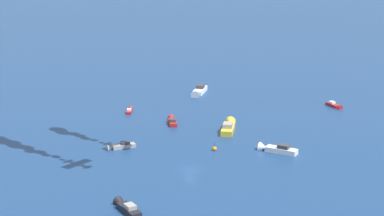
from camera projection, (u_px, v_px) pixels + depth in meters
The scene contains 10 objects.
ground_plane at pixel (190, 169), 160.35m from camera, with size 2000.00×2000.00×0.00m, color navy.
motorboat_far_port at pixel (120, 146), 173.75m from camera, with size 7.07×4.34×2.01m.
motorboat_far_stbd at pixel (229, 127), 187.64m from camera, with size 10.66×8.77×3.21m.
motorboat_inshore at pixel (130, 110), 203.78m from camera, with size 4.81×4.51×1.52m.
motorboat_ahead at pixel (276, 149), 171.25m from camera, with size 4.75×9.60×2.70m.
motorboat_outer_ring_a at pixel (335, 105), 208.41m from camera, with size 3.48×6.27×1.77m.
motorboat_outer_ring_c at pixel (199, 91), 222.47m from camera, with size 10.36×7.41×3.01m.
motorboat_outer_ring_d at pixel (126, 207), 139.01m from camera, with size 4.28×8.59×2.42m.
motorboat_outer_ring_e at pixel (172, 121), 193.45m from camera, with size 5.99×6.76×2.09m.
marker_buoy at pixel (214, 149), 172.53m from camera, with size 1.10×1.10×2.10m.
Camera 1 is at (108.01, 104.81, 56.95)m, focal length 68.56 mm.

